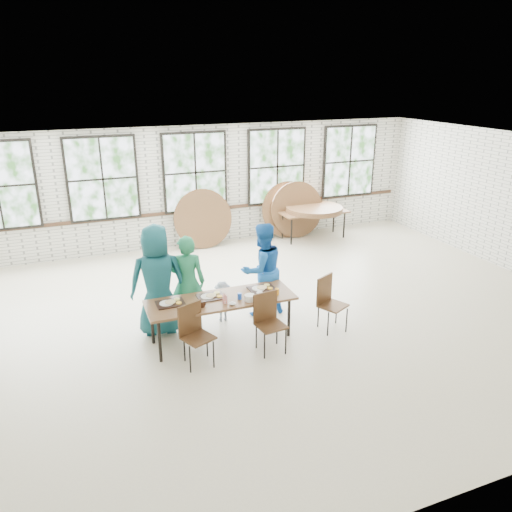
% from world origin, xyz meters
% --- Properties ---
extents(room, '(12.00, 12.00, 12.00)m').
position_xyz_m(room, '(0.00, 4.44, 1.83)').
color(room, beige).
rests_on(room, ground).
extents(dining_table, '(2.41, 0.84, 0.74)m').
position_xyz_m(dining_table, '(-0.96, -0.47, 0.69)').
color(dining_table, brown).
rests_on(dining_table, ground).
extents(chair_near_left, '(0.54, 0.53, 0.95)m').
position_xyz_m(chair_near_left, '(-1.55, -0.97, 0.56)').
color(chair_near_left, '#492D18').
rests_on(chair_near_left, ground).
extents(chair_near_right, '(0.47, 0.46, 0.95)m').
position_xyz_m(chair_near_right, '(-0.37, -1.02, 0.56)').
color(chair_near_right, '#492D18').
rests_on(chair_near_right, ground).
extents(chair_spare, '(0.56, 0.55, 0.95)m').
position_xyz_m(chair_spare, '(0.87, -0.76, 0.56)').
color(chair_spare, '#492D18').
rests_on(chair_spare, ground).
extents(adult_teal, '(1.00, 0.72, 1.90)m').
position_xyz_m(adult_teal, '(-1.84, 0.18, 0.95)').
color(adult_teal, '#1B5B67').
rests_on(adult_teal, ground).
extents(adult_green, '(0.70, 0.56, 1.66)m').
position_xyz_m(adult_green, '(-1.34, 0.18, 0.83)').
color(adult_green, '#217C51').
rests_on(adult_green, ground).
extents(toddler, '(0.51, 0.34, 0.74)m').
position_xyz_m(toddler, '(-0.73, 0.18, 0.37)').
color(toddler, '#162647').
rests_on(toddler, ground).
extents(adult_blue, '(0.94, 0.79, 1.72)m').
position_xyz_m(adult_blue, '(0.03, 0.18, 0.86)').
color(adult_blue, blue).
rests_on(adult_blue, ground).
extents(storage_table, '(1.80, 0.76, 0.74)m').
position_xyz_m(storage_table, '(3.01, 3.81, 0.69)').
color(storage_table, brown).
rests_on(storage_table, ground).
extents(tabletop_clutter, '(2.00, 0.61, 0.11)m').
position_xyz_m(tabletop_clutter, '(-0.88, -0.50, 0.77)').
color(tabletop_clutter, black).
rests_on(tabletop_clutter, dining_table).
extents(round_tops_stacked, '(1.50, 1.50, 0.13)m').
position_xyz_m(round_tops_stacked, '(3.01, 3.81, 0.80)').
color(round_tops_stacked, brown).
rests_on(round_tops_stacked, storage_table).
extents(round_tops_leaning, '(4.07, 0.43, 1.49)m').
position_xyz_m(round_tops_leaning, '(1.74, 4.19, 0.74)').
color(round_tops_leaning, brown).
rests_on(round_tops_leaning, ground).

